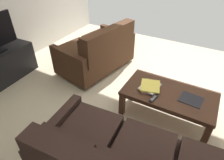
% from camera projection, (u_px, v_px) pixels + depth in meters
% --- Properties ---
extents(ground_plane, '(5.95, 4.86, 0.01)m').
position_uv_depth(ground_plane, '(157.00, 107.00, 2.90)').
color(ground_plane, beige).
extents(loveseat_near, '(1.07, 1.50, 0.88)m').
position_uv_depth(loveseat_near, '(98.00, 51.00, 3.55)').
color(loveseat_near, black).
rests_on(loveseat_near, ground).
extents(coffee_table, '(1.19, 0.65, 0.40)m').
position_uv_depth(coffee_table, '(169.00, 96.00, 2.57)').
color(coffee_table, '#3D2316').
rests_on(coffee_table, ground).
extents(tv_stand, '(0.49, 1.16, 0.54)m').
position_uv_depth(tv_stand, '(1.00, 67.00, 3.30)').
color(tv_stand, black).
rests_on(tv_stand, ground).
extents(book_stack, '(0.32, 0.34, 0.05)m').
position_uv_depth(book_stack, '(150.00, 87.00, 2.59)').
color(book_stack, silver).
rests_on(book_stack, coffee_table).
extents(tv_remote, '(0.07, 0.17, 0.02)m').
position_uv_depth(tv_remote, '(153.00, 98.00, 2.42)').
color(tv_remote, black).
rests_on(tv_remote, coffee_table).
extents(loose_magazine, '(0.29, 0.26, 0.01)m').
position_uv_depth(loose_magazine, '(191.00, 99.00, 2.42)').
color(loose_magazine, black).
rests_on(loose_magazine, coffee_table).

